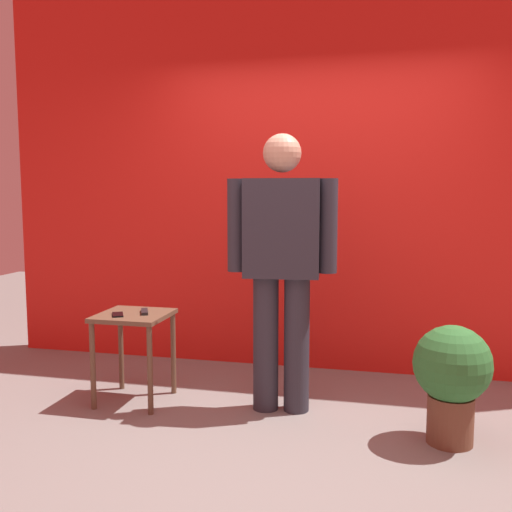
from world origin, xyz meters
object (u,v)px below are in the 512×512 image
Objects in this scene: standing_person at (282,258)px; potted_plant at (452,374)px; tv_remote at (144,312)px; side_table at (134,330)px; cell_phone at (118,315)px.

potted_plant is at bearing -15.24° from standing_person.
standing_person reaches higher than potted_plant.
potted_plant reaches higher than tv_remote.
tv_remote is at bearing -177.11° from standing_person.
side_table is at bearing 174.19° from potted_plant.
potted_plant reaches higher than side_table.
standing_person is 1.02m from tv_remote.
standing_person is at bearing 4.22° from side_table.
side_table is 0.89× the size of potted_plant.
side_table is 0.14m from tv_remote.
standing_person is 1.16m from cell_phone.
standing_person reaches higher than cell_phone.
side_table is at bearing -175.78° from standing_person.
side_table is 3.62× the size of tv_remote.
cell_phone is at bearing 176.62° from potted_plant.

